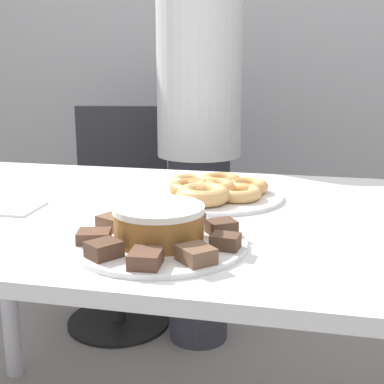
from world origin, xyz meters
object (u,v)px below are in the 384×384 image
person_standing (199,138)px  frosted_cake (161,223)px  plate_donuts (215,196)px  napkin (6,208)px  plate_cake (161,244)px  office_chair_left (118,221)px

person_standing → frosted_cake: size_ratio=9.15×
plate_donuts → napkin: (-0.46, -0.21, -0.00)m
person_standing → frosted_cake: (0.15, -1.05, -0.01)m
plate_cake → plate_donuts: same height
office_chair_left → plate_donuts: 1.01m
plate_cake → frosted_cake: bearing=76.4°
office_chair_left → napkin: (0.09, -0.98, 0.33)m
frosted_cake → napkin: bearing=158.2°
plate_cake → napkin: (-0.42, 0.17, -0.00)m
office_chair_left → frosted_cake: bearing=-75.6°
office_chair_left → napkin: office_chair_left is taller
plate_donuts → frosted_cake: size_ratio=2.00×
person_standing → office_chair_left: (-0.37, 0.10, -0.38)m
napkin → frosted_cake: bearing=-21.8°
person_standing → plate_donuts: (0.18, -0.68, -0.05)m
person_standing → napkin: person_standing is taller
plate_cake → plate_donuts: 0.38m
person_standing → napkin: 0.93m
office_chair_left → plate_cake: size_ratio=2.79×
plate_cake → plate_donuts: bearing=84.7°
person_standing → plate_donuts: person_standing is taller
plate_cake → plate_donuts: size_ratio=0.97×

